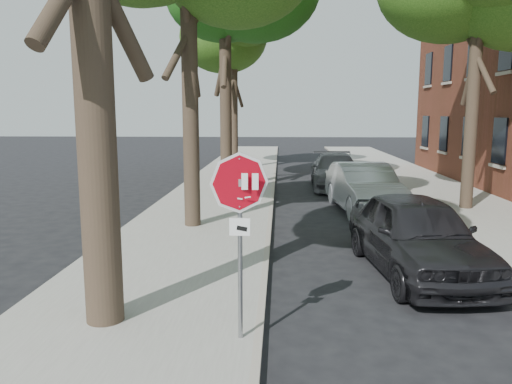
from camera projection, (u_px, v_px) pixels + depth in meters
ground at (290, 347)px, 6.98m from camera, size 120.00×120.00×0.00m
sidewalk_left at (218, 197)px, 18.93m from camera, size 4.00×55.00×0.12m
sidewalk_right at (446, 199)px, 18.52m from camera, size 4.00×55.00×0.12m
curb_left at (272, 197)px, 18.83m from camera, size 0.12×55.00×0.13m
curb_right at (390, 198)px, 18.62m from camera, size 0.12×55.00×0.13m
stop_sign at (240, 210)px, 6.68m from camera, size 0.76×0.34×2.61m
tree_far at (233, 38)px, 26.79m from camera, size 5.29×4.91×9.33m
car_a at (417, 235)px, 10.06m from camera, size 2.38×4.90×1.61m
car_b at (364, 188)px, 16.36m from camera, size 2.18×4.96×1.58m
car_c at (335, 171)px, 21.54m from camera, size 2.19×5.10×1.46m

